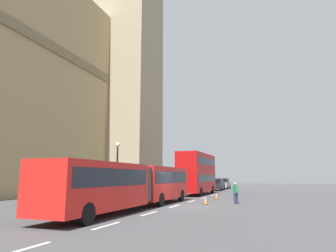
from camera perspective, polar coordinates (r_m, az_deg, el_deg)
The scene contains 10 objects.
ground_plane at distance 22.31m, azimuth 1.44°, elevation -15.34°, with size 160.00×160.00×0.00m, color #424244.
lane_centre_marking at distance 22.17m, azimuth 1.31°, elevation -15.36°, with size 29.80×0.16×0.01m.
articulated_bus at distance 20.37m, azimuth -6.63°, elevation -10.88°, with size 16.82×2.54×2.90m.
double_decker_bus at distance 36.40m, azimuth 5.72°, elevation -8.90°, with size 9.91×2.54×4.90m.
sedan_lead at distance 48.10m, azimuth 9.55°, elevation -11.18°, with size 4.40×1.86×1.85m.
sedan_trailing at distance 54.85m, azimuth 10.81°, elevation -10.96°, with size 4.40×1.86×1.85m.
traffic_cone_west at distance 23.76m, azimuth 7.31°, elevation -14.24°, with size 0.36×0.36×0.58m.
traffic_cone_middle at distance 29.64m, azimuth 9.43°, elevation -13.31°, with size 0.36×0.36×0.58m.
street_lamp at distance 27.33m, azimuth -9.89°, elevation -7.78°, with size 0.44×0.44×5.27m.
pedestrian_near_cones at distance 24.64m, azimuth 13.03°, elevation -12.44°, with size 0.46×0.43×1.69m.
Camera 1 is at (-21.02, -7.18, 2.13)m, focal length 31.29 mm.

